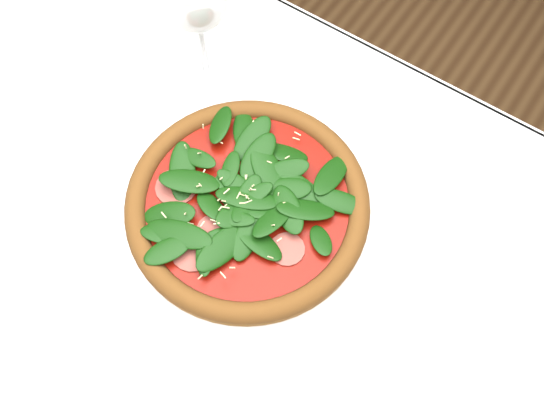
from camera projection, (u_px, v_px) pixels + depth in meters
The scene contains 4 objects.
ground at pixel (243, 356), 1.49m from camera, with size 6.00×6.00×0.00m, color brown.
dining_table at pixel (224, 265), 0.90m from camera, with size 1.21×0.81×0.75m.
plate at pixel (248, 209), 0.82m from camera, with size 0.38×0.38×0.02m.
pizza at pixel (247, 202), 0.80m from camera, with size 0.38×0.38×0.04m.
Camera 1 is at (0.23, -0.22, 1.50)m, focal length 40.00 mm.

